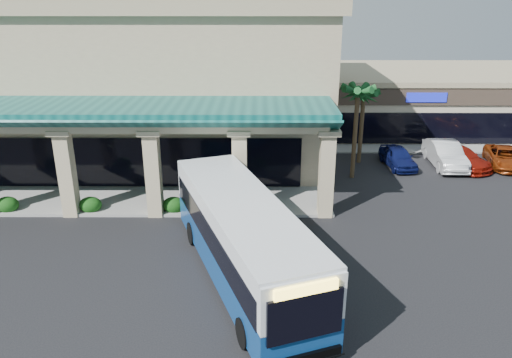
{
  "coord_description": "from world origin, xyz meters",
  "views": [
    {
      "loc": [
        2.46,
        -19.08,
        11.32
      ],
      "look_at": [
        2.35,
        4.87,
        2.2
      ],
      "focal_mm": 35.0,
      "sensor_mm": 36.0,
      "label": 1
    }
  ],
  "objects_px": {
    "car_white": "(445,154)",
    "car_gray": "(505,157)",
    "car_red": "(460,157)",
    "pedestrian": "(310,252)",
    "transit_bus": "(243,241)",
    "car_silver": "(398,157)"
  },
  "relations": [
    {
      "from": "car_red",
      "to": "pedestrian",
      "type": "bearing_deg",
      "value": -153.82
    },
    {
      "from": "car_white",
      "to": "pedestrian",
      "type": "bearing_deg",
      "value": -126.41
    },
    {
      "from": "car_silver",
      "to": "car_white",
      "type": "xyz_separation_m",
      "value": [
        3.22,
        0.14,
        0.15
      ]
    },
    {
      "from": "pedestrian",
      "to": "car_white",
      "type": "distance_m",
      "value": 17.13
    },
    {
      "from": "car_white",
      "to": "car_gray",
      "type": "xyz_separation_m",
      "value": [
        4.1,
        -0.04,
        -0.19
      ]
    },
    {
      "from": "pedestrian",
      "to": "car_gray",
      "type": "relative_size",
      "value": 0.36
    },
    {
      "from": "transit_bus",
      "to": "car_silver",
      "type": "bearing_deg",
      "value": 34.35
    },
    {
      "from": "car_white",
      "to": "car_red",
      "type": "bearing_deg",
      "value": -8.53
    },
    {
      "from": "car_white",
      "to": "car_red",
      "type": "relative_size",
      "value": 1.07
    },
    {
      "from": "car_silver",
      "to": "car_gray",
      "type": "bearing_deg",
      "value": -5.17
    },
    {
      "from": "transit_bus",
      "to": "car_white",
      "type": "relative_size",
      "value": 2.45
    },
    {
      "from": "car_red",
      "to": "car_gray",
      "type": "distance_m",
      "value": 3.13
    },
    {
      "from": "car_white",
      "to": "car_gray",
      "type": "distance_m",
      "value": 4.11
    },
    {
      "from": "transit_bus",
      "to": "car_gray",
      "type": "relative_size",
      "value": 2.69
    },
    {
      "from": "car_silver",
      "to": "car_gray",
      "type": "distance_m",
      "value": 7.32
    },
    {
      "from": "pedestrian",
      "to": "car_silver",
      "type": "relative_size",
      "value": 0.41
    },
    {
      "from": "car_gray",
      "to": "car_white",
      "type": "bearing_deg",
      "value": -168.07
    },
    {
      "from": "car_white",
      "to": "car_gray",
      "type": "height_order",
      "value": "car_white"
    },
    {
      "from": "car_silver",
      "to": "car_gray",
      "type": "xyz_separation_m",
      "value": [
        7.32,
        0.1,
        -0.05
      ]
    },
    {
      "from": "transit_bus",
      "to": "car_gray",
      "type": "xyz_separation_m",
      "value": [
        17.43,
        14.18,
        -1.1
      ]
    },
    {
      "from": "transit_bus",
      "to": "car_silver",
      "type": "xyz_separation_m",
      "value": [
        10.11,
        14.08,
        -1.05
      ]
    },
    {
      "from": "car_gray",
      "to": "transit_bus",
      "type": "bearing_deg",
      "value": -128.41
    }
  ]
}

